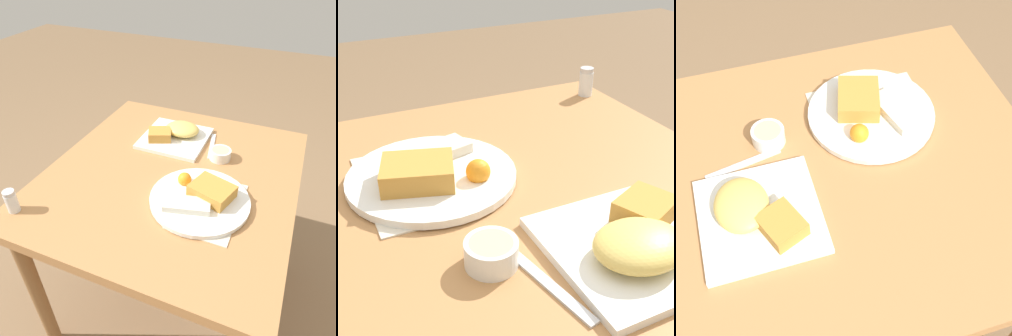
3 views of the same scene
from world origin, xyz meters
The scene contains 7 objects.
ground_plane centered at (0.00, 0.00, 0.00)m, with size 8.00×8.00×0.00m, color #846647.
dining_table centered at (0.00, 0.00, 0.61)m, with size 0.82×0.90×0.70m.
menu_card centered at (-0.16, 0.11, 0.70)m, with size 0.18×0.27×0.00m.
plate_square_near centered at (0.07, -0.21, 0.72)m, with size 0.24×0.24×0.06m.
plate_oval_far centered at (-0.14, 0.10, 0.72)m, with size 0.30×0.30×0.05m.
sauce_ramekin centered at (-0.13, -0.15, 0.72)m, with size 0.08×0.08×0.04m.
butter_knife centered at (-0.08, -0.21, 0.70)m, with size 0.05×0.17×0.00m.
Camera 3 is at (0.60, -0.19, 1.52)m, focal length 50.00 mm.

